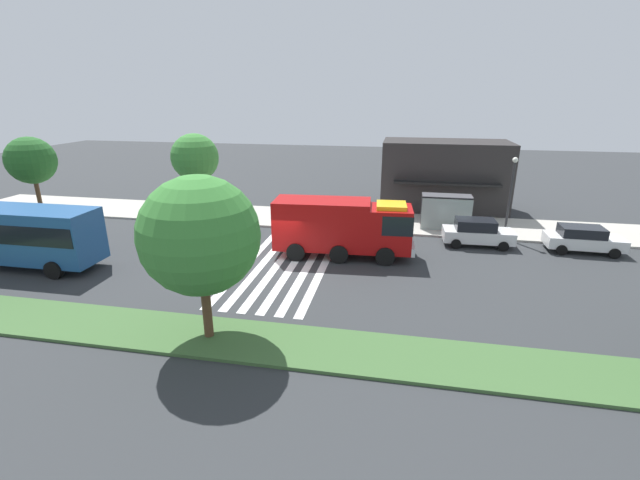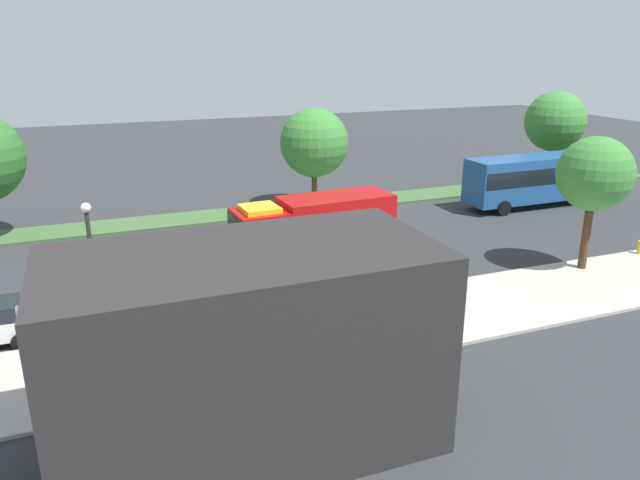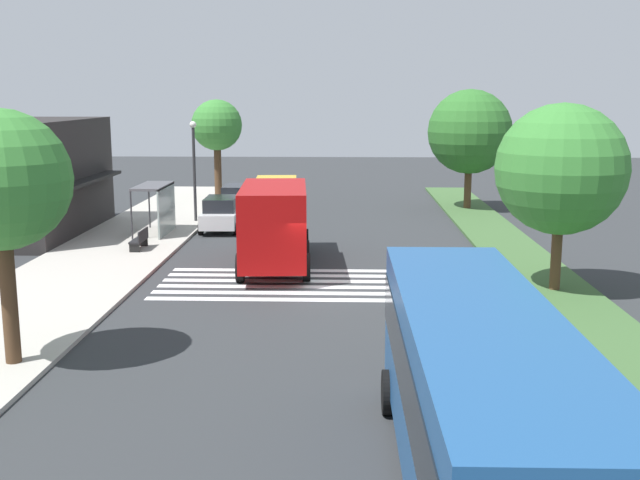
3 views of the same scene
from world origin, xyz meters
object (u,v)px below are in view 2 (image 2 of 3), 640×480
at_px(fire_truck, 310,228).
at_px(street_lamp, 93,262).
at_px(median_tree_west, 314,143).
at_px(bench_near_shelter, 309,310).
at_px(bus_stop_shelter, 209,295).
at_px(transit_bus, 539,176).
at_px(parked_car_mid, 154,298).
at_px(fire_hydrant, 640,247).
at_px(median_tree_far_west, 555,121).
at_px(sidewalk_tree_west, 595,175).

height_order(fire_truck, street_lamp, street_lamp).
distance_m(fire_truck, street_lamp, 11.77).
bearing_deg(median_tree_west, fire_truck, 68.01).
relative_size(bench_near_shelter, median_tree_west, 0.24).
bearing_deg(bus_stop_shelter, median_tree_west, -122.38).
distance_m(fire_truck, transit_bus, 19.55).
bearing_deg(transit_bus, parked_car_mid, -162.39).
bearing_deg(fire_hydrant, median_tree_far_west, -115.94).
relative_size(bench_near_shelter, street_lamp, 0.29).
distance_m(sidewalk_tree_west, median_tree_west, 18.17).
distance_m(transit_bus, sidewalk_tree_west, 13.02).
relative_size(street_lamp, sidewalk_tree_west, 0.83).
bearing_deg(bench_near_shelter, street_lamp, -7.17).
xyz_separation_m(street_lamp, sidewalk_tree_west, (-22.78, 0.40, 1.49)).
bearing_deg(sidewalk_tree_west, fire_hydrant, -173.59).
xyz_separation_m(median_tree_west, fire_hydrant, (-12.62, 15.72, -3.96)).
bearing_deg(sidewalk_tree_west, median_tree_far_west, -126.71).
bearing_deg(median_tree_far_west, fire_hydrant, 64.06).
bearing_deg(bench_near_shelter, sidewalk_tree_west, -177.70).
height_order(bus_stop_shelter, median_tree_west, median_tree_west).
distance_m(median_tree_far_west, fire_hydrant, 18.04).
xyz_separation_m(parked_car_mid, bus_stop_shelter, (-1.78, 2.82, 0.99)).
relative_size(transit_bus, median_tree_far_west, 1.52).
bearing_deg(fire_hydrant, parked_car_mid, -3.88).
height_order(parked_car_mid, sidewalk_tree_west, sidewalk_tree_west).
bearing_deg(fire_hydrant, transit_bus, -100.87).
distance_m(street_lamp, sidewalk_tree_west, 22.83).
distance_m(bench_near_shelter, median_tree_far_west, 32.06).
bearing_deg(fire_truck, fire_hydrant, 159.17).
height_order(fire_truck, median_tree_west, median_tree_west).
relative_size(median_tree_west, fire_hydrant, 9.47).
bearing_deg(street_lamp, bench_near_shelter, 172.83).
bearing_deg(median_tree_far_west, fire_truck, 23.12).
height_order(street_lamp, sidewalk_tree_west, sidewalk_tree_west).
bearing_deg(bench_near_shelter, bus_stop_shelter, 0.30).
relative_size(transit_bus, median_tree_west, 1.64).
distance_m(sidewalk_tree_west, fire_hydrant, 6.28).
height_order(parked_car_mid, median_tree_west, median_tree_west).
xyz_separation_m(fire_truck, bench_near_shelter, (2.45, 6.36, -1.38)).
relative_size(parked_car_mid, transit_bus, 0.41).
height_order(bench_near_shelter, median_tree_west, median_tree_west).
height_order(bus_stop_shelter, median_tree_far_west, median_tree_far_west).
height_order(parked_car_mid, median_tree_far_west, median_tree_far_west).
height_order(parked_car_mid, fire_hydrant, parked_car_mid).
bearing_deg(median_tree_far_west, sidewalk_tree_west, 53.29).
relative_size(fire_truck, sidewalk_tree_west, 1.30).
bearing_deg(bench_near_shelter, median_tree_far_west, -148.03).
xyz_separation_m(fire_truck, median_tree_far_west, (-24.49, -10.46, 2.96)).
bearing_deg(fire_truck, bench_near_shelter, 65.42).
relative_size(sidewalk_tree_west, fire_hydrant, 9.41).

